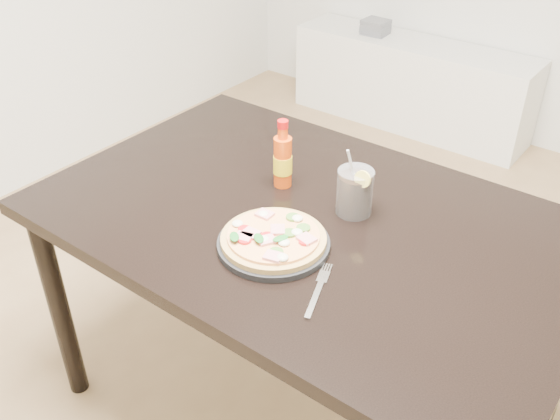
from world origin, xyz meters
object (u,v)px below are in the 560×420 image
Objects in this scene: dining_table at (307,241)px; cola_cup at (355,193)px; fork at (319,288)px; pizza at (273,237)px; media_console at (410,84)px; plate at (274,244)px; hot_sauce_bottle at (283,160)px.

cola_cup is at bearing 44.99° from dining_table.
cola_cup reaches higher than fork.
fork is (0.19, -0.22, 0.09)m from dining_table.
media_console is at bearing 108.07° from pizza.
fork reaches higher than dining_table.
fork reaches higher than media_console.
dining_table is at bearing 94.16° from pizza.
pizza is at bearing -68.63° from plate.
plate is 0.30m from hot_sauce_bottle.
dining_table is at bearing -29.37° from hot_sauce_bottle.
hot_sauce_bottle reaches higher than cola_cup.
cola_cup is at bearing 0.94° from hot_sauce_bottle.
media_console is at bearing 106.07° from hot_sauce_bottle.
plate is 2.41m from media_console.
plate is 1.48× the size of cola_cup.
dining_table is 0.19m from cola_cup.
fork is 0.13× the size of media_console.
media_console is (-0.73, 2.24, -0.53)m from pizza.
fork is (0.17, -0.06, -0.01)m from plate.
hot_sauce_bottle is 1.08× the size of fork.
plate is at bearing 140.29° from fork.
hot_sauce_bottle is at bearing 122.69° from plate.
cola_cup is (0.08, 0.08, 0.14)m from dining_table.
pizza reaches higher than fork.
hot_sauce_bottle reaches higher than plate.
cola_cup is (0.07, 0.25, 0.05)m from plate.
cola_cup is at bearing 88.13° from fork.
plate is at bearing -106.60° from cola_cup.
fork is (0.10, -0.31, -0.06)m from cola_cup.
dining_table is at bearing 109.72° from fork.
dining_table is at bearing -135.01° from cola_cup.
plate reaches higher than fork.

